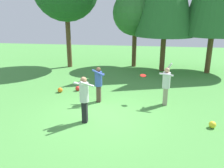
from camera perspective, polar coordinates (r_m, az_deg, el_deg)
ground_plane at (r=9.50m, az=-3.37°, el=-7.69°), size 40.00×40.00×0.00m
person_thrower at (r=10.44m, az=13.24°, el=0.27°), size 0.60×0.57×1.90m
person_catcher at (r=10.53m, az=-3.36°, el=0.61°), size 0.62×0.56×1.66m
person_bystander at (r=8.58m, az=-6.90°, el=-2.87°), size 0.76×0.77×1.79m
frisbee at (r=10.53m, az=7.70°, el=2.08°), size 0.34×0.34×0.08m
ball_yellow at (r=9.22m, az=23.56°, el=-9.18°), size 0.26×0.26×0.26m
ball_orange at (r=12.31m, az=-12.70°, el=-1.45°), size 0.26×0.26×0.26m
ball_red at (r=12.39m, az=-8.45°, el=-1.09°), size 0.26×0.26×0.26m
tree_center at (r=17.45m, az=5.75°, el=17.03°), size 3.26×3.26×5.57m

